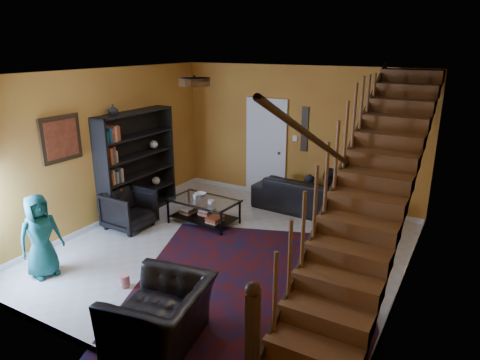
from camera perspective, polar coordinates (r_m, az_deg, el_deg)
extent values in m
plane|color=beige|center=(6.98, -1.49, -9.56)|extent=(5.50, 5.50, 0.00)
plane|color=gold|center=(8.85, 7.71, 5.86)|extent=(5.20, 0.00, 5.20)
plane|color=gold|center=(4.48, -20.24, -7.10)|extent=(5.20, 0.00, 5.20)
plane|color=gold|center=(8.07, -17.63, 4.03)|extent=(0.00, 5.50, 5.50)
plane|color=gold|center=(5.63, 21.71, -2.21)|extent=(0.00, 5.50, 5.50)
plane|color=white|center=(6.21, -1.70, 14.05)|extent=(5.50, 5.50, 0.00)
cube|color=silver|center=(9.21, 7.34, -2.39)|extent=(5.20, 0.02, 0.10)
cube|color=silver|center=(8.47, -16.73, -4.88)|extent=(0.02, 5.50, 0.10)
cube|color=gold|center=(5.73, 16.95, -2.22)|extent=(0.95, 4.92, 2.83)
cube|color=black|center=(5.81, 12.66, -0.76)|extent=(0.04, 5.02, 3.02)
cylinder|color=black|center=(5.67, 13.26, 3.51)|extent=(0.07, 4.20, 2.44)
cube|color=black|center=(4.21, 1.63, -21.27)|extent=(0.10, 0.10, 1.10)
cube|color=black|center=(8.44, -13.52, 2.14)|extent=(0.35, 1.80, 2.00)
cube|color=black|center=(8.62, -13.24, -1.70)|extent=(0.35, 1.72, 0.03)
cube|color=black|center=(8.40, -13.60, 3.20)|extent=(0.35, 1.72, 0.03)
cube|color=silver|center=(9.19, 3.50, 4.03)|extent=(0.82, 0.05, 2.05)
cube|color=maroon|center=(7.41, -22.77, 5.09)|extent=(0.04, 0.74, 0.74)
cube|color=black|center=(8.75, 8.61, 6.69)|extent=(0.14, 0.03, 0.90)
cylinder|color=#3F2814|center=(5.55, -6.10, 12.90)|extent=(0.40, 0.40, 0.10)
cube|color=#400C0B|center=(6.12, 1.75, -13.68)|extent=(4.22, 4.49, 0.02)
imported|color=black|center=(8.55, 9.66, -2.07)|extent=(2.36, 1.03, 0.68)
imported|color=black|center=(7.95, -14.56, -3.83)|extent=(0.80, 0.78, 0.71)
imported|color=black|center=(4.99, -10.59, -17.35)|extent=(1.14, 1.25, 0.71)
imported|color=black|center=(8.69, 9.08, -3.03)|extent=(0.46, 0.32, 1.20)
imported|color=black|center=(8.54, 11.59, -2.85)|extent=(0.69, 0.54, 1.40)
imported|color=#165552|center=(6.70, -25.10, -6.75)|extent=(0.51, 0.67, 1.23)
cube|color=black|center=(8.04, -9.56, -4.19)|extent=(0.03, 0.03, 0.46)
cube|color=black|center=(7.41, -2.53, -5.90)|extent=(0.03, 0.03, 0.46)
cube|color=black|center=(8.52, -6.82, -2.79)|extent=(0.03, 0.03, 0.46)
cube|color=black|center=(7.93, -0.03, -4.27)|extent=(0.03, 0.03, 0.46)
cube|color=black|center=(8.00, -4.81, -4.95)|extent=(1.20, 0.72, 0.02)
cube|color=silver|center=(7.88, -4.87, -2.70)|extent=(1.26, 0.78, 0.02)
imported|color=#999999|center=(7.60, -3.89, -3.00)|extent=(0.15, 0.15, 0.09)
imported|color=#999999|center=(7.89, -5.98, -2.27)|extent=(0.11, 0.11, 0.09)
imported|color=#999999|center=(8.08, -5.33, -1.92)|extent=(0.22, 0.22, 0.05)
imported|color=#999999|center=(7.87, -16.58, 8.96)|extent=(0.18, 0.18, 0.19)
cylinder|color=red|center=(6.23, -15.14, -12.78)|extent=(0.16, 0.16, 0.16)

